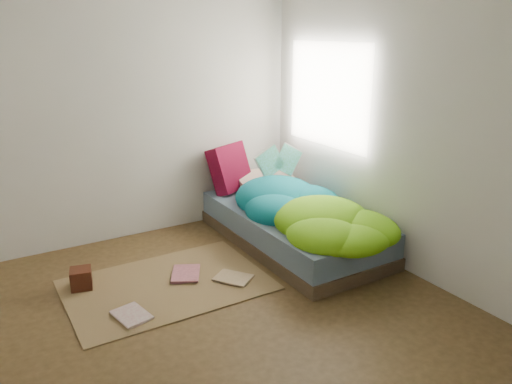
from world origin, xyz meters
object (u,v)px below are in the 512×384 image
Objects in this scene: pillow_magenta at (230,168)px; open_book at (280,151)px; bed at (292,228)px; wooden_box at (81,278)px; floor_book_b at (172,274)px; floor_book_a at (118,321)px.

open_book reaches higher than pillow_magenta.
bed is at bearing -104.28° from open_book.
pillow_magenta is at bearing 133.54° from open_book.
open_book reaches higher than wooden_box.
wooden_box reaches higher than floor_book_b.
floor_book_b is (0.60, 0.46, 0.00)m from floor_book_a.
floor_book_b is (-1.28, -0.05, -0.14)m from bed.
pillow_magenta is 1.72× the size of floor_book_a.
open_book is at bearing -76.83° from pillow_magenta.
open_book is at bearing 14.99° from floor_book_a.
pillow_magenta is 1.55m from floor_book_b.
pillow_magenta reaches higher than bed.
wooden_box is at bearing -167.22° from open_book.
floor_book_a is 0.92× the size of floor_book_b.
floor_book_b is at bearing -15.14° from wooden_box.
bed is 0.82m from open_book.
wooden_box is at bearing 176.63° from pillow_magenta.
bed is 6.91× the size of floor_book_a.
wooden_box is 0.73m from floor_book_b.
pillow_magenta reaches higher than floor_book_a.
open_book is 2.72× the size of wooden_box.
floor_book_b is (0.70, -0.19, -0.07)m from wooden_box.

